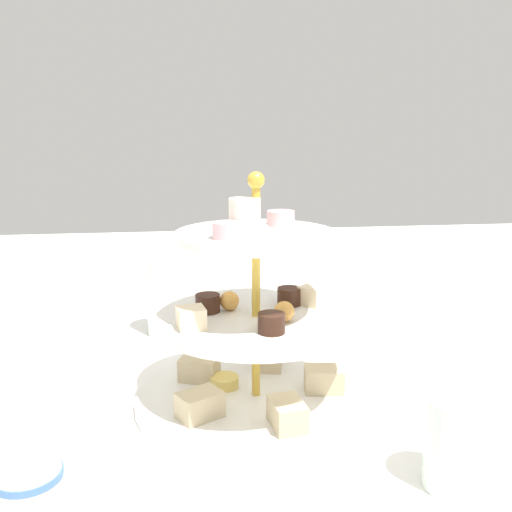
{
  "coord_description": "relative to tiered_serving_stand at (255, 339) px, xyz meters",
  "views": [
    {
      "loc": [
        0.08,
        0.66,
        0.33
      ],
      "look_at": [
        0.0,
        0.0,
        0.18
      ],
      "focal_mm": 40.82,
      "sensor_mm": 36.0,
      "label": 1
    }
  ],
  "objects": [
    {
      "name": "teacup_with_saucer",
      "position": [
        0.22,
        0.2,
        -0.06
      ],
      "size": [
        0.09,
        0.09,
        0.05
      ],
      "color": "white",
      "rests_on": "ground_plane"
    },
    {
      "name": "butter_knife_left",
      "position": [
        -0.28,
        -0.18,
        -0.08
      ],
      "size": [
        0.08,
        0.16,
        0.0
      ],
      "primitive_type": "cube",
      "rotation": [
        0.0,
        0.0,
        5.12
      ],
      "color": "silver",
      "rests_on": "ground_plane"
    },
    {
      "name": "tiered_serving_stand",
      "position": [
        0.0,
        0.0,
        0.0
      ],
      "size": [
        0.29,
        0.29,
        0.28
      ],
      "color": "white",
      "rests_on": "ground_plane"
    },
    {
      "name": "water_glass_mid_back",
      "position": [
        -0.16,
        0.19,
        -0.04
      ],
      "size": [
        0.06,
        0.06,
        0.09
      ],
      "primitive_type": "cylinder",
      "color": "silver",
      "rests_on": "ground_plane"
    },
    {
      "name": "ground_plane",
      "position": [
        -0.0,
        0.0,
        -0.08
      ],
      "size": [
        2.4,
        2.4,
        0.0
      ],
      "primitive_type": "plane",
      "color": "white"
    },
    {
      "name": "water_glass_tall_right",
      "position": [
        0.11,
        -0.26,
        -0.02
      ],
      "size": [
        0.07,
        0.07,
        0.13
      ],
      "primitive_type": "cylinder",
      "color": "silver",
      "rests_on": "ground_plane"
    }
  ]
}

